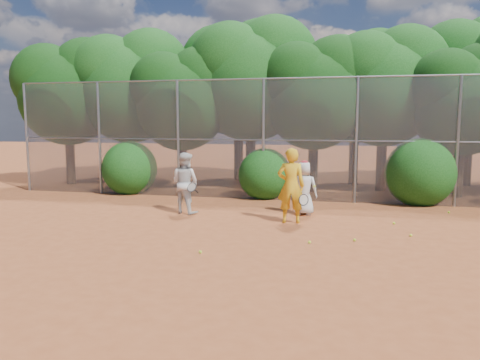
# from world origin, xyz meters

# --- Properties ---
(ground) EXTENTS (80.00, 80.00, 0.00)m
(ground) POSITION_xyz_m (0.00, 0.00, 0.00)
(ground) COLOR brown
(ground) RESTS_ON ground
(fence_back) EXTENTS (20.05, 0.09, 4.03)m
(fence_back) POSITION_xyz_m (-0.12, 6.00, 2.05)
(fence_back) COLOR gray
(fence_back) RESTS_ON ground
(tree_0) EXTENTS (4.38, 3.81, 6.00)m
(tree_0) POSITION_xyz_m (-9.44, 8.04, 3.93)
(tree_0) COLOR black
(tree_0) RESTS_ON ground
(tree_1) EXTENTS (4.64, 4.03, 6.35)m
(tree_1) POSITION_xyz_m (-6.94, 8.54, 4.16)
(tree_1) COLOR black
(tree_1) RESTS_ON ground
(tree_2) EXTENTS (3.99, 3.47, 5.47)m
(tree_2) POSITION_xyz_m (-4.45, 7.83, 3.58)
(tree_2) COLOR black
(tree_2) RESTS_ON ground
(tree_3) EXTENTS (4.89, 4.26, 6.70)m
(tree_3) POSITION_xyz_m (-1.94, 8.84, 4.40)
(tree_3) COLOR black
(tree_3) RESTS_ON ground
(tree_4) EXTENTS (4.19, 3.64, 5.73)m
(tree_4) POSITION_xyz_m (0.55, 8.24, 3.76)
(tree_4) COLOR black
(tree_4) RESTS_ON ground
(tree_5) EXTENTS (4.51, 3.92, 6.17)m
(tree_5) POSITION_xyz_m (3.06, 9.04, 4.05)
(tree_5) COLOR black
(tree_5) RESTS_ON ground
(tree_6) EXTENTS (3.86, 3.36, 5.29)m
(tree_6) POSITION_xyz_m (5.55, 8.03, 3.47)
(tree_6) COLOR black
(tree_6) RESTS_ON ground
(tree_9) EXTENTS (4.83, 4.20, 6.62)m
(tree_9) POSITION_xyz_m (-7.94, 10.84, 4.34)
(tree_9) COLOR black
(tree_9) RESTS_ON ground
(tree_10) EXTENTS (5.15, 4.48, 7.06)m
(tree_10) POSITION_xyz_m (-2.93, 11.05, 4.63)
(tree_10) COLOR black
(tree_10) RESTS_ON ground
(tree_11) EXTENTS (4.64, 4.03, 6.35)m
(tree_11) POSITION_xyz_m (2.06, 10.64, 4.16)
(tree_11) COLOR black
(tree_11) RESTS_ON ground
(tree_12) EXTENTS (5.02, 4.37, 6.88)m
(tree_12) POSITION_xyz_m (6.56, 11.24, 4.51)
(tree_12) COLOR black
(tree_12) RESTS_ON ground
(bush_0) EXTENTS (2.00, 2.00, 2.00)m
(bush_0) POSITION_xyz_m (-6.00, 6.30, 1.00)
(bush_0) COLOR #104110
(bush_0) RESTS_ON ground
(bush_1) EXTENTS (1.80, 1.80, 1.80)m
(bush_1) POSITION_xyz_m (-1.00, 6.30, 0.90)
(bush_1) COLOR #104110
(bush_1) RESTS_ON ground
(bush_2) EXTENTS (2.20, 2.20, 2.20)m
(bush_2) POSITION_xyz_m (4.00, 6.30, 1.10)
(bush_2) COLOR #104110
(bush_2) RESTS_ON ground
(player_yellow) EXTENTS (0.86, 0.58, 1.95)m
(player_yellow) POSITION_xyz_m (0.33, 2.62, 0.98)
(player_yellow) COLOR gold
(player_yellow) RESTS_ON ground
(player_teen) EXTENTS (0.75, 0.50, 1.54)m
(player_teen) POSITION_xyz_m (0.57, 3.74, 0.77)
(player_teen) COLOR silver
(player_teen) RESTS_ON ground
(player_white) EXTENTS (1.02, 0.91, 1.75)m
(player_white) POSITION_xyz_m (-2.78, 3.22, 0.87)
(player_white) COLOR silver
(player_white) RESTS_ON ground
(ball_0) EXTENTS (0.07, 0.07, 0.07)m
(ball_0) POSITION_xyz_m (1.93, 1.03, 0.03)
(ball_0) COLOR #CBF12B
(ball_0) RESTS_ON ground
(ball_1) EXTENTS (0.07, 0.07, 0.07)m
(ball_1) POSITION_xyz_m (2.95, 2.98, 0.03)
(ball_1) COLOR #CBF12B
(ball_1) RESTS_ON ground
(ball_2) EXTENTS (0.07, 0.07, 0.07)m
(ball_2) POSITION_xyz_m (0.98, 0.61, 0.03)
(ball_2) COLOR #CBF12B
(ball_2) RESTS_ON ground
(ball_3) EXTENTS (0.07, 0.07, 0.07)m
(ball_3) POSITION_xyz_m (3.20, 1.74, 0.03)
(ball_3) COLOR #CBF12B
(ball_3) RESTS_ON ground
(ball_4) EXTENTS (0.07, 0.07, 0.07)m
(ball_4) POSITION_xyz_m (-1.11, -0.63, 0.03)
(ball_4) COLOR #CBF12B
(ball_4) RESTS_ON ground
(ball_5) EXTENTS (0.07, 0.07, 0.07)m
(ball_5) POSITION_xyz_m (4.62, 4.83, 0.03)
(ball_5) COLOR #CBF12B
(ball_5) RESTS_ON ground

